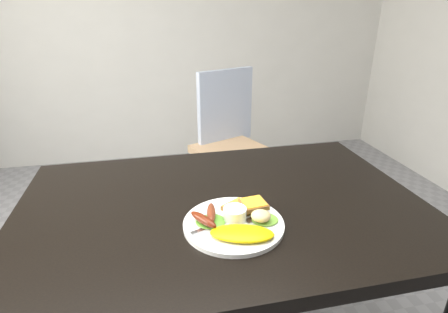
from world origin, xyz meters
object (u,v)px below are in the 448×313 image
object	(u,v)px
plate	(234,224)
dining_chair	(232,152)
person	(170,131)
dining_table	(223,208)

from	to	relation	value
plate	dining_chair	bearing A→B (deg)	76.69
person	plate	size ratio (longest dim) A/B	5.83
person	plate	bearing A→B (deg)	109.08
plate	person	bearing A→B (deg)	98.73
plate	dining_table	bearing A→B (deg)	91.24
person	plate	distance (m)	0.74
dining_chair	plate	bearing A→B (deg)	-126.03
dining_table	dining_chair	bearing A→B (deg)	75.09
dining_table	dining_chair	distance (m)	1.17
dining_chair	plate	distance (m)	1.30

